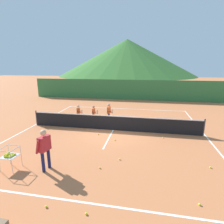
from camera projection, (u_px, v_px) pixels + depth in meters
The scene contains 23 objects.
ground_plane at pixel (113, 130), 11.67m from camera, with size 120.00×120.00×0.00m, color #C67042.
line_baseline_near at pixel (75, 201), 5.53m from camera, with size 11.18×0.08×0.01m, color white.
line_baseline_far at pixel (124, 109), 17.47m from camera, with size 11.18×0.08×0.01m, color white.
line_sideline_west at pixel (35, 125), 12.68m from camera, with size 0.08×12.55×0.01m, color white.
line_sideline_east at pixel (206, 136), 10.66m from camera, with size 0.08×12.55×0.01m, color white.
line_service_center at pixel (113, 130), 11.67m from camera, with size 0.08×5.68×0.01m, color white.
tennis_net at pixel (113, 123), 11.54m from camera, with size 10.94×0.08×1.05m.
instructor at pixel (44, 146), 6.98m from camera, with size 0.44×0.82×1.69m.
student_0 at pixel (79, 112), 13.16m from camera, with size 0.48×0.58×1.29m.
student_1 at pixel (94, 112), 13.18m from camera, with size 0.44×0.58×1.23m.
student_2 at pixel (109, 111), 13.12m from camera, with size 0.41×0.65×1.38m.
ball_cart at pixel (9, 155), 7.17m from camera, with size 0.58×0.58×0.90m.
tennis_ball_0 at pixel (210, 167), 7.32m from camera, with size 0.07×0.07×0.07m, color yellow.
tennis_ball_1 at pixel (46, 207), 5.28m from camera, with size 0.07×0.07×0.07m, color yellow.
tennis_ball_2 at pixel (115, 140), 10.03m from camera, with size 0.07×0.07×0.07m, color yellow.
tennis_ball_3 at pixel (100, 168), 7.29m from camera, with size 0.07×0.07×0.07m, color yellow.
tennis_ball_4 at pixel (86, 214), 5.03m from camera, with size 0.07×0.07×0.07m, color yellow.
tennis_ball_5 at pixel (163, 137), 10.38m from camera, with size 0.07×0.07×0.07m, color yellow.
tennis_ball_6 at pixel (120, 159), 7.97m from camera, with size 0.07×0.07×0.07m, color yellow.
tennis_ball_7 at pixel (98, 134), 10.87m from camera, with size 0.07×0.07×0.07m, color yellow.
tennis_ball_8 at pixel (200, 204), 5.36m from camera, with size 0.07×0.07×0.07m, color yellow.
windscreen_fence at pixel (130, 90), 21.87m from camera, with size 24.60×0.08×2.43m, color #33753D.
hill_0 at pixel (127, 58), 73.89m from camera, with size 55.12×55.12×14.51m, color #38702D.
Camera 1 is at (1.99, -10.83, 4.04)m, focal length 28.87 mm.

